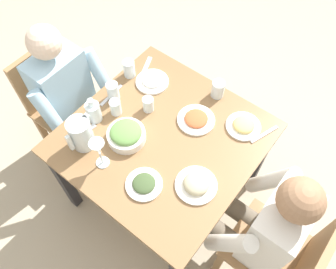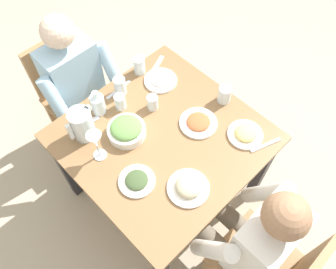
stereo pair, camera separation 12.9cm
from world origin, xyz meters
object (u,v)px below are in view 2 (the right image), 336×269
(plate_beans, at_px, (188,187))
(water_glass_far_left, at_px, (120,102))
(plate_rice_curry, at_px, (198,122))
(water_glass_far_right, at_px, (139,65))
(water_glass_center, at_px, (153,102))
(chair_near, at_px, (71,89))
(dining_table, at_px, (163,147))
(plate_fries, at_px, (245,134))
(plate_dolmas, at_px, (137,181))
(water_pitcher, at_px, (82,124))
(wine_glass, at_px, (95,141))
(water_glass_by_pitcher, at_px, (224,95))
(diner_near, at_px, (84,92))
(oil_carafe, at_px, (98,105))
(plate_yoghurt, at_px, (161,80))
(salad_bowl, at_px, (126,130))
(water_glass_near_right, at_px, (120,86))
(diner_far, at_px, (245,233))

(plate_beans, xyz_separation_m, water_glass_far_left, (-0.09, -0.62, 0.03))
(plate_rice_curry, distance_m, water_glass_far_right, 0.52)
(water_glass_center, relative_size, water_glass_far_right, 0.82)
(water_glass_far_left, bearing_deg, chair_near, -85.35)
(dining_table, relative_size, plate_beans, 4.70)
(dining_table, height_order, plate_fries, plate_fries)
(plate_dolmas, xyz_separation_m, water_glass_far_left, (-0.24, -0.41, 0.03))
(water_pitcher, bearing_deg, wine_glass, 81.10)
(plate_rice_curry, xyz_separation_m, plate_fries, (-0.13, 0.23, 0.00))
(water_glass_center, relative_size, water_glass_by_pitcher, 0.85)
(water_glass_far_left, distance_m, water_glass_center, 0.18)
(chair_near, xyz_separation_m, water_pitcher, (0.21, 0.54, 0.36))
(diner_near, xyz_separation_m, plate_beans, (0.05, 0.95, 0.14))
(water_glass_by_pitcher, xyz_separation_m, wine_glass, (0.73, -0.21, 0.09))
(plate_dolmas, relative_size, water_glass_by_pitcher, 1.75)
(water_pitcher, height_order, oil_carafe, water_pitcher)
(plate_beans, xyz_separation_m, oil_carafe, (0.02, -0.68, 0.04))
(water_glass_center, bearing_deg, plate_yoghurt, -146.62)
(plate_yoghurt, height_order, water_glass_by_pitcher, water_glass_by_pitcher)
(diner_near, relative_size, wine_glass, 5.90)
(wine_glass, height_order, oil_carafe, wine_glass)
(salad_bowl, height_order, wine_glass, wine_glass)
(water_glass_by_pitcher, relative_size, oil_carafe, 0.64)
(water_pitcher, distance_m, plate_yoghurt, 0.56)
(dining_table, xyz_separation_m, water_glass_by_pitcher, (-0.42, 0.07, 0.17))
(oil_carafe, bearing_deg, diner_near, -102.80)
(salad_bowl, distance_m, wine_glass, 0.21)
(water_glass_far_right, height_order, wine_glass, wine_glass)
(dining_table, xyz_separation_m, water_glass_center, (-0.09, -0.18, 0.16))
(plate_yoghurt, height_order, wine_glass, wine_glass)
(dining_table, height_order, water_glass_by_pitcher, water_glass_by_pitcher)
(plate_fries, bearing_deg, plate_rice_curry, -61.23)
(water_glass_far_left, bearing_deg, plate_rice_curry, 120.67)
(plate_beans, relative_size, plate_fries, 1.10)
(chair_near, bearing_deg, plate_dolmas, 78.01)
(plate_dolmas, bearing_deg, plate_beans, 127.20)
(water_pitcher, bearing_deg, water_glass_near_right, -164.58)
(diner_far, bearing_deg, water_glass_by_pitcher, -129.50)
(plate_dolmas, bearing_deg, water_glass_far_left, -120.73)
(water_glass_near_right, bearing_deg, diner_far, 85.32)
(plate_dolmas, bearing_deg, salad_bowl, -121.16)
(diner_near, height_order, oil_carafe, diner_near)
(plate_yoghurt, bearing_deg, oil_carafe, -11.46)
(diner_near, xyz_separation_m, plate_fries, (-0.40, 0.95, 0.14))
(plate_rice_curry, relative_size, water_glass_far_right, 1.93)
(plate_dolmas, bearing_deg, water_pitcher, -88.31)
(salad_bowl, bearing_deg, water_glass_far_right, -140.42)
(plate_dolmas, xyz_separation_m, plate_rice_curry, (-0.47, -0.02, 0.00))
(diner_far, relative_size, water_glass_near_right, 10.18)
(wine_glass, bearing_deg, salad_bowl, -179.71)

